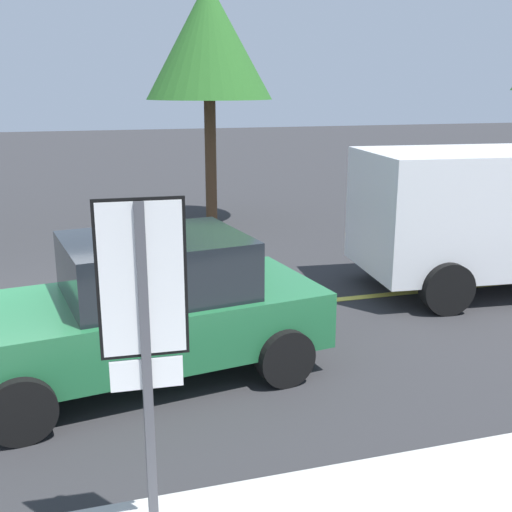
{
  "coord_description": "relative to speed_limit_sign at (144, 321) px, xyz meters",
  "views": [
    {
      "loc": [
        0.88,
        -8.28,
        3.14
      ],
      "look_at": [
        3.07,
        -0.85,
        1.03
      ],
      "focal_mm": 43.92,
      "sensor_mm": 36.0,
      "label": 1
    }
  ],
  "objects": [
    {
      "name": "tree_left_verge",
      "position": [
        2.76,
        10.71,
        2.33
      ],
      "size": [
        2.85,
        2.85,
        5.38
      ],
      "color": "#513823",
      "rests_on": "ground_plane"
    },
    {
      "name": "speed_limit_sign",
      "position": [
        0.0,
        0.0,
        0.0
      ],
      "size": [
        0.54,
        0.06,
        2.52
      ],
      "color": "#4C4C51",
      "rests_on": "ground_plane"
    },
    {
      "name": "ground_plane",
      "position": [
        -1.24,
        4.67,
        -1.76
      ],
      "size": [
        80.0,
        80.0,
        0.0
      ],
      "primitive_type": "plane",
      "color": "#2D2D30"
    },
    {
      "name": "car_green_approaching",
      "position": [
        0.3,
        2.92,
        -0.97
      ],
      "size": [
        4.16,
        2.41,
        1.58
      ],
      "color": "#236B3D",
      "rests_on": "ground_plane"
    },
    {
      "name": "lane_marking_centre",
      "position": [
        1.76,
        4.67,
        -1.76
      ],
      "size": [
        28.0,
        0.16,
        0.01
      ],
      "primitive_type": "cube",
      "color": "#E0D14C"
    }
  ]
}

